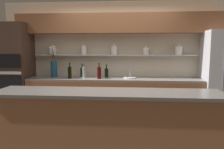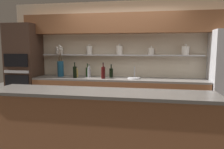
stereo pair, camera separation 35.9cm
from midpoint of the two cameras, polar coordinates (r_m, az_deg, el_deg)
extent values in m
plane|color=#4C4742|center=(3.77, 2.43, -17.68)|extent=(12.00, 12.00, 0.00)
cube|color=beige|center=(5.02, 5.02, 3.89)|extent=(5.20, 0.10, 2.60)
cube|color=#B7B7BC|center=(4.88, 4.04, 5.07)|extent=(3.58, 0.18, 0.02)
cylinder|color=silver|center=(5.22, -11.69, 6.13)|extent=(0.16, 0.16, 0.17)
sphere|color=silver|center=(5.22, -11.72, 7.35)|extent=(0.06, 0.06, 0.06)
cylinder|color=silver|center=(4.99, -3.87, 6.35)|extent=(0.13, 0.13, 0.19)
sphere|color=silver|center=(4.99, -3.88, 7.70)|extent=(0.05, 0.05, 0.05)
cylinder|color=silver|center=(4.87, 4.07, 6.34)|extent=(0.14, 0.14, 0.19)
sphere|color=silver|center=(4.87, 4.08, 7.76)|extent=(0.05, 0.05, 0.05)
cylinder|color=silver|center=(4.84, 12.34, 5.92)|extent=(0.13, 0.13, 0.15)
sphere|color=silver|center=(4.84, 12.37, 7.04)|extent=(0.05, 0.05, 0.05)
cylinder|color=silver|center=(4.92, 20.64, 5.85)|extent=(0.16, 0.16, 0.18)
sphere|color=silver|center=(4.92, 20.70, 7.22)|extent=(0.05, 0.05, 0.05)
cube|color=brown|center=(4.82, 4.87, 13.16)|extent=(4.42, 0.34, 0.42)
cube|color=brown|center=(4.80, 3.65, -6.65)|extent=(3.68, 0.62, 0.88)
cube|color=slate|center=(4.71, 3.70, -1.20)|extent=(3.68, 0.62, 0.04)
cube|color=brown|center=(2.94, 0.56, -14.61)|extent=(2.86, 0.55, 0.98)
cube|color=#56514C|center=(2.79, 0.57, -4.84)|extent=(2.92, 0.61, 0.04)
cube|color=#3D281E|center=(5.40, -20.11, 1.07)|extent=(0.67, 0.62, 2.10)
cube|color=black|center=(5.16, -21.78, -2.32)|extent=(0.56, 0.02, 0.40)
cube|color=black|center=(5.11, -22.05, 3.45)|extent=(0.56, 0.02, 0.28)
cube|color=#B7B7BC|center=(5.12, -21.92, 0.66)|extent=(0.59, 0.02, 0.06)
cylinder|color=navy|center=(5.07, -11.34, 1.47)|extent=(0.14, 0.14, 0.35)
cylinder|color=#4C3319|center=(5.04, -11.39, 5.26)|extent=(0.06, 0.05, 0.32)
sphere|color=silver|center=(5.00, -11.29, 7.11)|extent=(0.05, 0.05, 0.05)
cylinder|color=#4C3319|center=(5.04, -11.64, 4.85)|extent=(0.04, 0.06, 0.25)
sphere|color=silver|center=(5.03, -12.13, 6.27)|extent=(0.04, 0.04, 0.04)
cylinder|color=#4C3319|center=(5.07, -11.77, 4.56)|extent=(0.01, 0.04, 0.20)
sphere|color=silver|center=(5.08, -12.19, 5.68)|extent=(0.05, 0.05, 0.05)
cylinder|color=#4C3319|center=(5.06, -11.52, 4.63)|extent=(0.03, 0.05, 0.21)
sphere|color=silver|center=(5.08, -11.86, 5.82)|extent=(0.04, 0.04, 0.04)
cylinder|color=#4C3319|center=(5.05, -11.72, 5.16)|extent=(0.02, 0.04, 0.31)
sphere|color=silver|center=(5.05, -12.22, 6.89)|extent=(0.05, 0.05, 0.05)
cylinder|color=#4C3319|center=(5.04, -11.29, 4.88)|extent=(0.01, 0.04, 0.25)
sphere|color=silver|center=(5.03, -10.88, 6.34)|extent=(0.04, 0.04, 0.04)
cylinder|color=#B7B7BC|center=(4.68, 7.98, -0.94)|extent=(0.27, 0.27, 0.02)
cylinder|color=#B7B7BC|center=(4.76, 8.06, 0.66)|extent=(0.02, 0.02, 0.22)
cylinder|color=#B7B7BC|center=(4.69, 8.05, 1.91)|extent=(0.02, 0.12, 0.02)
cylinder|color=black|center=(4.77, -7.59, 0.59)|extent=(0.08, 0.08, 0.25)
cylinder|color=black|center=(4.75, -7.62, 2.55)|extent=(0.02, 0.02, 0.08)
cylinder|color=black|center=(4.75, -7.63, 3.12)|extent=(0.03, 0.03, 0.01)
cylinder|color=tan|center=(4.72, -0.06, 0.30)|extent=(0.07, 0.07, 0.20)
cylinder|color=tan|center=(4.71, -0.06, 1.77)|extent=(0.03, 0.03, 0.04)
cylinder|color=black|center=(4.71, -0.06, 2.13)|extent=(0.03, 0.03, 0.01)
cylinder|color=#193814|center=(4.95, -4.34, 0.63)|extent=(0.08, 0.08, 0.21)
cylinder|color=#193814|center=(4.94, -4.36, 2.28)|extent=(0.02, 0.02, 0.08)
cylinder|color=black|center=(4.93, -4.36, 2.82)|extent=(0.03, 0.03, 0.01)
cylinder|color=#380C0C|center=(4.62, -0.09, 0.43)|extent=(0.08, 0.08, 0.25)
cylinder|color=#380C0C|center=(4.60, -0.10, 2.45)|extent=(0.02, 0.02, 0.08)
cylinder|color=black|center=(4.60, -0.10, 3.03)|extent=(0.03, 0.03, 0.01)
cylinder|color=black|center=(4.79, 1.93, 0.39)|extent=(0.08, 0.08, 0.20)
cylinder|color=black|center=(4.78, 1.93, 2.04)|extent=(0.02, 0.02, 0.08)
cylinder|color=black|center=(4.78, 1.94, 2.61)|extent=(0.03, 0.03, 0.01)
cylinder|color=gray|center=(4.84, -3.87, 0.57)|extent=(0.07, 0.07, 0.22)
cylinder|color=gray|center=(4.83, -3.88, 2.13)|extent=(0.03, 0.03, 0.04)
cylinder|color=black|center=(4.82, -3.89, 2.48)|extent=(0.03, 0.03, 0.01)
cylinder|color=tan|center=(4.89, -7.19, 0.32)|extent=(0.07, 0.07, 0.17)
cylinder|color=tan|center=(4.88, -7.21, 1.59)|extent=(0.03, 0.03, 0.04)
cylinder|color=black|center=(4.88, -7.21, 1.94)|extent=(0.03, 0.03, 0.01)
camera|label=1|loc=(0.18, -87.24, 0.34)|focal=35.00mm
camera|label=2|loc=(0.18, 92.76, -0.34)|focal=35.00mm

